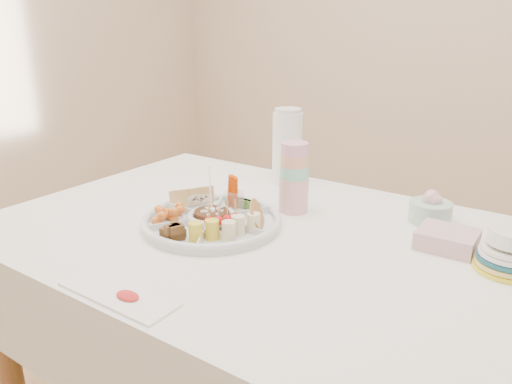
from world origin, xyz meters
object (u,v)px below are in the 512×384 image
Objects in this scene: dining_table at (265,350)px; party_tray at (212,219)px; plate_stack at (510,251)px; thermos at (287,146)px.

dining_table is 0.43m from party_tray.
dining_table is 4.00× the size of party_tray.
plate_stack is at bearing 13.28° from dining_table.
thermos reaches higher than party_tray.
thermos is at bearing 114.39° from dining_table.
dining_table is at bearing -166.72° from plate_stack.
plate_stack is at bearing 14.63° from party_tray.
party_tray is at bearing -160.24° from dining_table.
dining_table is at bearing -65.61° from thermos.
thermos is (-0.04, 0.46, 0.11)m from party_tray.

